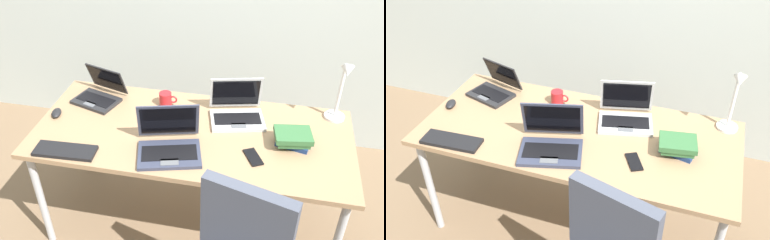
{
  "view_description": "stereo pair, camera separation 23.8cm",
  "coord_description": "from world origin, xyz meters",
  "views": [
    {
      "loc": [
        0.4,
        -1.9,
        2.2
      ],
      "look_at": [
        0.0,
        0.0,
        0.82
      ],
      "focal_mm": 39.95,
      "sensor_mm": 36.0,
      "label": 1
    },
    {
      "loc": [
        0.63,
        -1.84,
        2.2
      ],
      "look_at": [
        0.0,
        0.0,
        0.82
      ],
      "focal_mm": 39.95,
      "sensor_mm": 36.0,
      "label": 2
    }
  ],
  "objects": [
    {
      "name": "laptop_front_left",
      "position": [
        0.23,
        0.18,
        0.79
      ],
      "size": [
        0.36,
        0.31,
        0.23
      ],
      "color": "#B7BABC",
      "rests_on": "desk"
    },
    {
      "name": "book_stack",
      "position": [
        0.56,
        -0.01,
        0.79
      ],
      "size": [
        0.22,
        0.18,
        0.08
      ],
      "color": "navy",
      "rests_on": "desk"
    },
    {
      "name": "desk",
      "position": [
        0.0,
        0.0,
        0.68
      ],
      "size": [
        1.8,
        0.8,
        0.74
      ],
      "color": "#9E7A56",
      "rests_on": "ground_plane"
    },
    {
      "name": "laptop_near_lamp",
      "position": [
        -0.08,
        -0.19,
        0.79
      ],
      "size": [
        0.39,
        0.36,
        0.24
      ],
      "color": "#33384C",
      "rests_on": "desk"
    },
    {
      "name": "laptop_mid_desk",
      "position": [
        -0.64,
        0.21,
        0.78
      ],
      "size": [
        0.33,
        0.32,
        0.2
      ],
      "color": "#232326",
      "rests_on": "desk"
    },
    {
      "name": "desk_lamp",
      "position": [
        0.8,
        0.28,
        0.94
      ],
      "size": [
        0.12,
        0.18,
        0.4
      ],
      "color": "white",
      "rests_on": "desk"
    },
    {
      "name": "coffee_mug",
      "position": [
        -0.21,
        0.23,
        0.78
      ],
      "size": [
        0.11,
        0.08,
        0.09
      ],
      "color": "#B21E23",
      "rests_on": "desk"
    },
    {
      "name": "cell_phone",
      "position": [
        0.36,
        -0.16,
        0.74
      ],
      "size": [
        0.12,
        0.15,
        0.01
      ],
      "primitive_type": "cube",
      "rotation": [
        0.0,
        0.0,
        0.49
      ],
      "color": "black",
      "rests_on": "desk"
    },
    {
      "name": "computer_mouse",
      "position": [
        -0.83,
        -0.01,
        0.76
      ],
      "size": [
        0.08,
        0.11,
        0.03
      ],
      "primitive_type": "ellipsoid",
      "rotation": [
        0.0,
        0.0,
        0.27
      ],
      "color": "black",
      "rests_on": "desk"
    },
    {
      "name": "ground_plane",
      "position": [
        0.0,
        0.0,
        0.0
      ],
      "size": [
        12.0,
        12.0,
        0.0
      ],
      "primitive_type": "plane",
      "color": "#7A6047"
    },
    {
      "name": "external_keyboard",
      "position": [
        -0.62,
        -0.32,
        0.75
      ],
      "size": [
        0.34,
        0.14,
        0.02
      ],
      "primitive_type": "cube",
      "rotation": [
        0.0,
        0.0,
        0.05
      ],
      "color": "black",
      "rests_on": "desk"
    }
  ]
}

